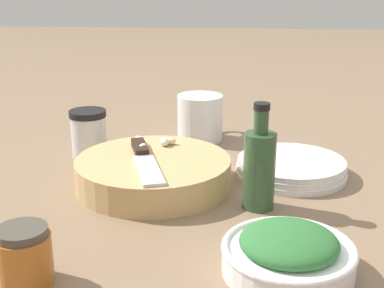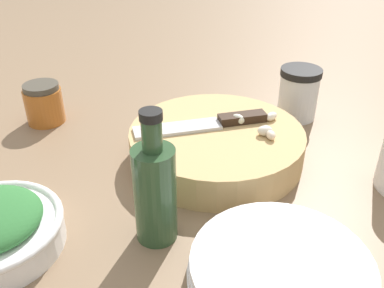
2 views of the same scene
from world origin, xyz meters
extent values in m
plane|color=#7F664C|center=(0.00, 0.00, 0.00)|extent=(5.00, 5.00, 0.00)
cylinder|color=tan|center=(-0.03, -0.07, 0.02)|extent=(0.26, 0.26, 0.05)
cube|color=black|center=(-0.07, -0.10, 0.06)|extent=(0.08, 0.04, 0.01)
cube|color=silver|center=(0.03, -0.07, 0.05)|extent=(0.13, 0.07, 0.01)
ellipsoid|color=silver|center=(-0.06, -0.10, 0.06)|extent=(0.02, 0.02, 0.02)
ellipsoid|color=white|center=(-0.11, -0.11, 0.06)|extent=(0.02, 0.02, 0.01)
ellipsoid|color=#F4DEC4|center=(-0.11, -0.05, 0.05)|extent=(0.02, 0.02, 0.01)
ellipsoid|color=silver|center=(-0.10, -0.06, 0.06)|extent=(0.02, 0.02, 0.01)
cylinder|color=white|center=(0.22, 0.12, 0.02)|extent=(0.16, 0.16, 0.03)
torus|color=white|center=(0.22, 0.12, 0.03)|extent=(0.16, 0.16, 0.01)
ellipsoid|color=#2D6B33|center=(0.22, 0.12, 0.04)|extent=(0.12, 0.12, 0.03)
cylinder|color=silver|center=(-0.17, -0.22, 0.04)|extent=(0.07, 0.07, 0.08)
cylinder|color=black|center=(-0.17, -0.22, 0.08)|extent=(0.07, 0.07, 0.01)
cylinder|color=white|center=(-0.30, -0.01, 0.05)|extent=(0.10, 0.10, 0.10)
torus|color=white|center=(-0.34, 0.01, 0.05)|extent=(0.06, 0.04, 0.06)
cylinder|color=white|center=(-0.10, 0.16, 0.01)|extent=(0.19, 0.19, 0.01)
cylinder|color=white|center=(-0.10, 0.16, 0.01)|extent=(0.19, 0.19, 0.01)
cylinder|color=white|center=(-0.10, 0.16, 0.03)|extent=(0.19, 0.19, 0.01)
cylinder|color=#B26023|center=(0.27, -0.18, 0.03)|extent=(0.06, 0.06, 0.06)
cylinder|color=#474238|center=(0.27, -0.18, 0.07)|extent=(0.06, 0.06, 0.01)
cylinder|color=#2D4C2D|center=(0.04, 0.10, 0.06)|extent=(0.05, 0.05, 0.12)
cylinder|color=#2D4C2D|center=(0.04, 0.10, 0.14)|extent=(0.02, 0.02, 0.04)
cylinder|color=black|center=(0.04, 0.10, 0.16)|extent=(0.02, 0.02, 0.01)
camera|label=1|loc=(0.79, 0.05, 0.35)|focal=50.00mm
camera|label=2|loc=(-0.02, 0.47, 0.35)|focal=40.00mm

